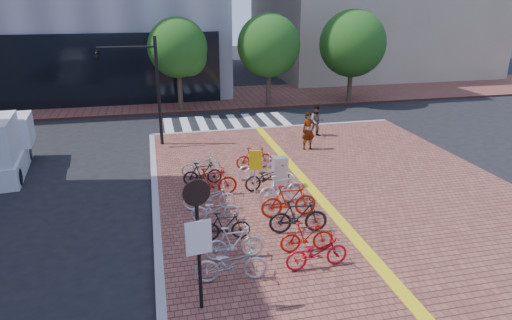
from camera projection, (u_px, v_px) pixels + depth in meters
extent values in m
plane|color=black|center=(284.00, 233.00, 14.80)|extent=(120.00, 120.00, 0.00)
cube|color=brown|center=(464.00, 316.00, 10.82)|extent=(14.00, 34.00, 0.15)
cube|color=yellow|center=(427.00, 320.00, 10.59)|extent=(0.40, 34.00, 0.01)
cube|color=gray|center=(275.00, 128.00, 26.42)|extent=(14.00, 0.25, 0.15)
cube|color=brown|center=(205.00, 99.00, 34.04)|extent=(70.00, 8.00, 0.15)
cube|color=silver|center=(169.00, 126.00, 27.01)|extent=(0.50, 4.00, 0.01)
cube|color=silver|center=(186.00, 125.00, 27.22)|extent=(0.50, 4.00, 0.01)
cube|color=silver|center=(202.00, 124.00, 27.43)|extent=(0.50, 4.00, 0.01)
cube|color=silver|center=(219.00, 123.00, 27.64)|extent=(0.50, 4.00, 0.01)
cube|color=silver|center=(235.00, 122.00, 27.85)|extent=(0.50, 4.00, 0.01)
cube|color=silver|center=(251.00, 122.00, 28.07)|extent=(0.50, 4.00, 0.01)
cube|color=silver|center=(267.00, 121.00, 28.28)|extent=(0.50, 4.00, 0.01)
cube|color=silver|center=(282.00, 120.00, 28.49)|extent=(0.50, 4.00, 0.01)
cylinder|color=#38281E|center=(180.00, 90.00, 29.94)|extent=(0.32, 0.32, 2.60)
sphere|color=#194714|center=(178.00, 48.00, 29.02)|extent=(3.80, 3.80, 3.80)
sphere|color=#194714|center=(188.00, 57.00, 29.07)|extent=(2.40, 2.40, 2.40)
cylinder|color=#38281E|center=(268.00, 87.00, 31.22)|extent=(0.32, 0.32, 2.60)
sphere|color=#194714|center=(269.00, 45.00, 30.29)|extent=(4.20, 4.20, 4.20)
sphere|color=#194714|center=(279.00, 55.00, 30.34)|extent=(2.40, 2.40, 2.40)
cylinder|color=#38281E|center=(350.00, 83.00, 32.49)|extent=(0.32, 0.32, 2.60)
sphere|color=#194714|center=(353.00, 44.00, 31.56)|extent=(4.60, 4.60, 4.60)
sphere|color=#194714|center=(362.00, 53.00, 31.62)|extent=(2.40, 2.40, 2.40)
imported|color=#AAAAAF|center=(231.00, 263.00, 11.92)|extent=(1.99, 0.85, 1.02)
imported|color=#BBBBC0|center=(234.00, 243.00, 12.90)|extent=(1.72, 0.49, 1.03)
imported|color=black|center=(225.00, 226.00, 13.97)|extent=(1.57, 0.54, 0.93)
imported|color=silver|center=(215.00, 209.00, 15.17)|extent=(1.66, 0.71, 0.85)
imported|color=white|center=(210.00, 197.00, 15.96)|extent=(1.91, 0.86, 0.97)
imported|color=#A7150B|center=(212.00, 182.00, 17.05)|extent=(1.88, 0.55, 1.12)
imported|color=black|center=(203.00, 173.00, 18.13)|extent=(1.57, 0.49, 0.94)
imported|color=silver|center=(201.00, 165.00, 19.12)|extent=(1.78, 0.90, 0.89)
imported|color=red|center=(317.00, 252.00, 12.51)|extent=(1.84, 0.73, 0.95)
imported|color=red|center=(307.00, 236.00, 13.31)|extent=(1.63, 0.53, 0.97)
imported|color=black|center=(298.00, 216.00, 14.36)|extent=(1.92, 0.72, 1.13)
imported|color=red|center=(289.00, 201.00, 15.42)|extent=(1.95, 0.59, 1.16)
imported|color=silver|center=(281.00, 188.00, 16.50)|extent=(1.88, 0.86, 1.09)
imported|color=black|center=(268.00, 177.00, 17.68)|extent=(2.00, 0.97, 1.01)
imported|color=white|center=(259.00, 166.00, 18.79)|extent=(1.95, 0.95, 0.98)
imported|color=#B21E0C|center=(254.00, 158.00, 19.84)|extent=(1.65, 0.56, 0.98)
imported|color=gray|center=(308.00, 131.00, 22.18)|extent=(0.72, 0.51, 1.87)
imported|color=#484E5B|center=(317.00, 121.00, 24.37)|extent=(0.90, 0.76, 1.67)
cube|color=#B9B9BE|center=(280.00, 172.00, 17.87)|extent=(0.56, 0.41, 1.22)
cylinder|color=#B7B7BC|center=(255.00, 173.00, 17.13)|extent=(0.08, 0.08, 1.70)
cube|color=yellow|center=(255.00, 160.00, 16.91)|extent=(0.47, 0.14, 0.75)
cylinder|color=black|center=(199.00, 247.00, 10.46)|extent=(0.10, 0.10, 3.33)
cylinder|color=black|center=(196.00, 193.00, 9.93)|extent=(0.62, 0.14, 0.62)
cube|color=silver|center=(199.00, 238.00, 10.30)|extent=(0.61, 0.14, 0.83)
cylinder|color=black|center=(159.00, 92.00, 22.41)|extent=(0.16, 0.16, 5.36)
cylinder|color=black|center=(126.00, 47.00, 21.39)|extent=(2.68, 0.11, 0.11)
imported|color=black|center=(97.00, 54.00, 21.20)|extent=(0.24, 1.11, 0.45)
cube|color=silver|center=(1.00, 164.00, 19.58)|extent=(2.37, 4.74, 0.92)
cube|color=silver|center=(2.00, 131.00, 20.38)|extent=(2.11, 2.11, 1.32)
cylinder|color=black|center=(28.00, 153.00, 21.32)|extent=(0.29, 0.73, 0.71)
cylinder|color=black|center=(18.00, 177.00, 18.42)|extent=(0.29, 0.73, 0.71)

